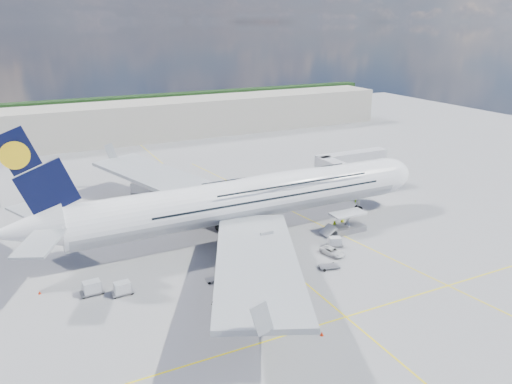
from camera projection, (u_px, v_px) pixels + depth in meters
name	position (u px, v px, depth m)	size (l,w,h in m)	color
ground	(273.00, 256.00, 81.86)	(300.00, 300.00, 0.00)	gray
taxi_line_main	(273.00, 256.00, 81.86)	(0.25, 220.00, 0.01)	yellow
taxi_line_cross	(346.00, 317.00, 64.93)	(120.00, 0.25, 0.01)	yellow
taxi_line_diag	(312.00, 221.00, 96.25)	(0.25, 100.00, 0.01)	yellow
airliner	(248.00, 198.00, 88.22)	(77.26, 79.15, 23.71)	white
jet_bridge	(347.00, 163.00, 109.97)	(18.80, 12.10, 8.50)	#B7B7BC
cargo_loader	(346.00, 225.00, 91.02)	(8.53, 3.20, 3.67)	silver
terminal	(133.00, 122.00, 160.37)	(180.00, 16.00, 12.00)	#B2AD9E
tree_line	(201.00, 101.00, 216.02)	(160.00, 6.00, 8.00)	#193814
dolly_row_a	(122.00, 288.00, 69.94)	(3.06, 1.71, 1.90)	gray
dolly_row_b	(225.00, 297.00, 67.45)	(3.83, 2.85, 2.17)	gray
dolly_row_c	(215.00, 279.00, 73.83)	(2.87, 1.78, 0.40)	gray
dolly_back	(92.00, 288.00, 69.95)	(3.26, 1.84, 2.02)	gray
dolly_nose_far	(329.00, 266.00, 77.62)	(3.42, 2.41, 0.45)	gray
dolly_nose_near	(335.00, 242.00, 85.03)	(3.01, 2.28, 1.70)	gray
baggage_tug	(279.00, 258.00, 79.10)	(3.31, 2.24, 1.89)	white
catering_truck_inner	(216.00, 207.00, 98.21)	(7.06, 5.07, 3.88)	gray
catering_truck_outer	(146.00, 191.00, 107.79)	(6.87, 5.27, 3.77)	gray
service_van	(332.00, 252.00, 82.01)	(2.04, 4.42, 1.23)	silver
crew_nose	(356.00, 200.00, 105.30)	(0.58, 0.38, 1.59)	#A4E418
crew_loader	(335.00, 226.00, 91.65)	(0.90, 0.70, 1.85)	#BAE718
crew_wing	(243.00, 267.00, 76.62)	(0.92, 0.38, 1.56)	#ABDB17
crew_van	(343.00, 218.00, 95.23)	(0.91, 0.59, 1.87)	#EAFF1A
crew_tug	(248.00, 266.00, 76.70)	(1.14, 0.65, 1.76)	#B9ED18
cone_nose	(348.00, 199.00, 107.50)	(0.44, 0.44, 0.56)	red
cone_wing_left_inner	(188.00, 225.00, 93.55)	(0.44, 0.44, 0.55)	red
cone_wing_left_outer	(167.00, 202.00, 105.66)	(0.43, 0.43, 0.55)	red
cone_wing_right_inner	(248.00, 275.00, 75.01)	(0.44, 0.44, 0.55)	red
cone_wing_right_outer	(322.00, 334.00, 60.98)	(0.44, 0.44, 0.56)	red
cone_tail	(40.00, 292.00, 70.31)	(0.40, 0.40, 0.51)	red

